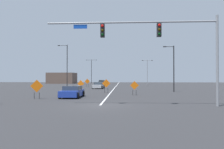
{
  "coord_description": "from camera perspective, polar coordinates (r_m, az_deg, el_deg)",
  "views": [
    {
      "loc": [
        1.85,
        -16.72,
        2.25
      ],
      "look_at": [
        -0.81,
        32.27,
        2.87
      ],
      "focal_mm": 33.77,
      "sensor_mm": 36.0,
      "label": 1
    }
  ],
  "objects": [
    {
      "name": "car_black_far",
      "position": [
        66.23,
        -2.75,
        -2.1
      ],
      "size": [
        2.15,
        4.46,
        1.35
      ],
      "color": "black",
      "rests_on": "ground"
    },
    {
      "name": "car_blue_mid",
      "position": [
        23.97,
        -10.7,
        -4.62
      ],
      "size": [
        2.16,
        4.15,
        1.28
      ],
      "color": "#1E389E",
      "rests_on": "ground"
    },
    {
      "name": "construction_sign_left_lane",
      "position": [
        23.15,
        -19.69,
        -3.17
      ],
      "size": [
        1.29,
        0.23,
        1.98
      ],
      "color": "orange",
      "rests_on": "ground"
    },
    {
      "name": "construction_sign_right_shoulder",
      "position": [
        48.63,
        -6.7,
        -1.96
      ],
      "size": [
        1.17,
        0.16,
        1.88
      ],
      "color": "orange",
      "rests_on": "ground"
    },
    {
      "name": "traffic_signal_assembly",
      "position": [
        17.22,
        12.47,
        9.7
      ],
      "size": [
        13.52,
        0.44,
        7.08
      ],
      "color": "gray",
      "rests_on": "ground"
    },
    {
      "name": "construction_sign_right_lane",
      "position": [
        30.31,
        -1.57,
        -2.62
      ],
      "size": [
        1.21,
        0.05,
        1.96
      ],
      "color": "orange",
      "rests_on": "ground"
    },
    {
      "name": "street_lamp_mid_left",
      "position": [
        33.44,
        16.17,
        2.17
      ],
      "size": [
        1.67,
        0.24,
        7.06
      ],
      "color": "black",
      "rests_on": "ground"
    },
    {
      "name": "car_silver_distant",
      "position": [
        41.73,
        -3.67,
        -2.97
      ],
      "size": [
        2.13,
        4.0,
        1.28
      ],
      "color": "#B7BABF",
      "rests_on": "ground"
    },
    {
      "name": "road_centre_stripe",
      "position": [
        58.81,
        1.31,
        -2.91
      ],
      "size": [
        0.16,
        84.02,
        0.01
      ],
      "color": "white",
      "rests_on": "ground"
    },
    {
      "name": "street_lamp_far_right",
      "position": [
        76.15,
        -5.59,
        1.42
      ],
      "size": [
        4.04,
        0.24,
        8.57
      ],
      "color": "black",
      "rests_on": "ground"
    },
    {
      "name": "street_lamp_far_left",
      "position": [
        46.73,
        -12.22,
        2.79
      ],
      "size": [
        2.14,
        0.24,
        9.28
      ],
      "color": "black",
      "rests_on": "ground"
    },
    {
      "name": "roadside_building_west",
      "position": [
        77.78,
        -13.34,
        -0.95
      ],
      "size": [
        9.26,
        7.81,
        3.82
      ],
      "color": "brown",
      "rests_on": "ground"
    },
    {
      "name": "construction_sign_median_far",
      "position": [
        35.2,
        -8.47,
        -2.61
      ],
      "size": [
        1.17,
        0.26,
        1.76
      ],
      "color": "orange",
      "rests_on": "ground"
    },
    {
      "name": "street_lamp_mid_right",
      "position": [
        63.33,
        9.53,
        1.23
      ],
      "size": [
        3.21,
        0.24,
        7.36
      ],
      "color": "gray",
      "rests_on": "ground"
    },
    {
      "name": "construction_sign_left_shoulder",
      "position": [
        26.4,
        6.09,
        -3.18
      ],
      "size": [
        1.08,
        0.1,
        1.76
      ],
      "color": "orange",
      "rests_on": "ground"
    },
    {
      "name": "ground",
      "position": [
        16.97,
        -3.22,
        -8.33
      ],
      "size": [
        151.24,
        151.24,
        0.0
      ],
      "primitive_type": "plane",
      "color": "#2D2D30"
    }
  ]
}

